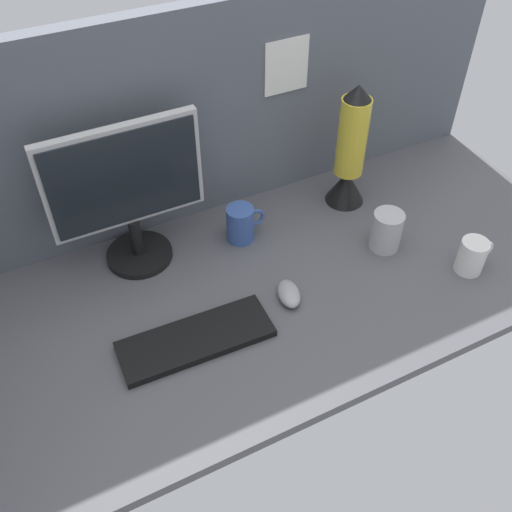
# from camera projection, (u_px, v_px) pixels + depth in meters

# --- Properties ---
(ground_plane) EXTENTS (1.80, 0.80, 0.03)m
(ground_plane) POSITION_uv_depth(u_px,v_px,m) (271.00, 285.00, 1.55)
(ground_plane) COLOR #515156
(cubicle_wall_back) EXTENTS (1.80, 0.06, 0.60)m
(cubicle_wall_back) POSITION_uv_depth(u_px,v_px,m) (209.00, 115.00, 1.57)
(cubicle_wall_back) COLOR #565B66
(cubicle_wall_back) RESTS_ON ground_plane
(monitor) EXTENTS (0.40, 0.18, 0.41)m
(monitor) POSITION_uv_depth(u_px,v_px,m) (127.00, 191.00, 1.45)
(monitor) COLOR black
(monitor) RESTS_ON ground_plane
(keyboard) EXTENTS (0.37, 0.14, 0.02)m
(keyboard) POSITION_uv_depth(u_px,v_px,m) (196.00, 339.00, 1.39)
(keyboard) COLOR black
(keyboard) RESTS_ON ground_plane
(mouse) EXTENTS (0.08, 0.11, 0.03)m
(mouse) POSITION_uv_depth(u_px,v_px,m) (289.00, 294.00, 1.48)
(mouse) COLOR #99999E
(mouse) RESTS_ON ground_plane
(mug_ceramic_blue) EXTENTS (0.11, 0.08, 0.11)m
(mug_ceramic_blue) POSITION_uv_depth(u_px,v_px,m) (241.00, 224.00, 1.62)
(mug_ceramic_blue) COLOR #38569E
(mug_ceramic_blue) RESTS_ON ground_plane
(mug_steel) EXTENTS (0.08, 0.08, 0.12)m
(mug_steel) POSITION_uv_depth(u_px,v_px,m) (386.00, 231.00, 1.60)
(mug_steel) COLOR #B2B2B7
(mug_steel) RESTS_ON ground_plane
(mug_ceramic_white) EXTENTS (0.11, 0.07, 0.10)m
(mug_ceramic_white) POSITION_uv_depth(u_px,v_px,m) (472.00, 256.00, 1.54)
(mug_ceramic_white) COLOR white
(mug_ceramic_white) RESTS_ON ground_plane
(lava_lamp) EXTENTS (0.12, 0.12, 0.38)m
(lava_lamp) POSITION_uv_depth(u_px,v_px,m) (350.00, 156.00, 1.68)
(lava_lamp) COLOR black
(lava_lamp) RESTS_ON ground_plane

